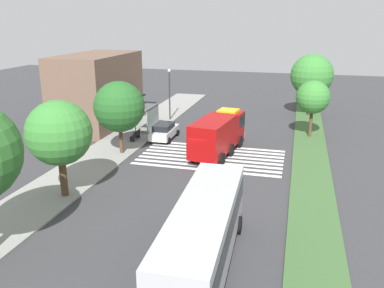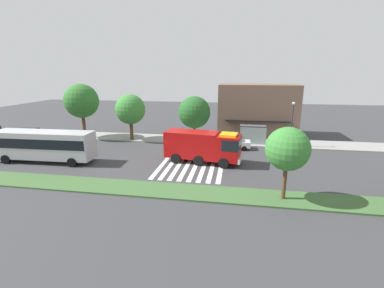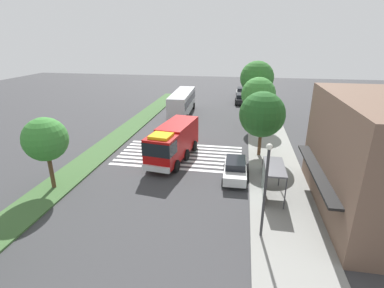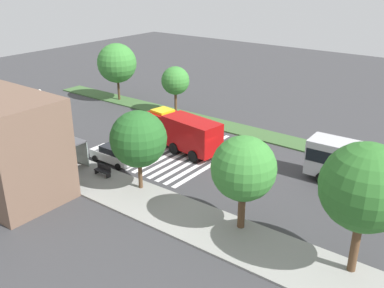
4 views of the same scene
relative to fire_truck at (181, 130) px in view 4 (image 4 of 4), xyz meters
The scene contains 15 objects.
ground_plane 3.74m from the fire_truck, behind, with size 120.00×120.00×0.00m, color #38383A.
sidewalk 10.29m from the fire_truck, 108.21° to the left, with size 60.00×4.64×0.14m, color gray.
median_strip 8.77m from the fire_truck, 111.66° to the right, with size 60.00×3.00×0.14m, color #3D6033.
crosswalk 2.35m from the fire_truck, 161.71° to the left, with size 6.75×12.37×0.01m.
fire_truck is the anchor object (origin of this frame).
parked_car_east 6.82m from the fire_truck, 64.75° to the left, with size 4.47×2.10×1.64m.
transit_bus 17.66m from the fire_truck, behind, with size 11.08×3.16×3.44m.
bus_stop_shelter 10.24m from the fire_truck, 56.99° to the left, with size 3.50×1.40×2.46m.
bench_near_shelter 8.86m from the fire_truck, 79.61° to the left, with size 1.60×0.50×0.90m.
street_lamp 13.14m from the fire_truck, 37.23° to the left, with size 0.36×0.36×5.86m.
sidewalk_tree_far_west 21.25m from the fire_truck, 156.69° to the left, with size 4.95×4.95×7.91m.
sidewalk_tree_west 14.61m from the fire_truck, 144.83° to the left, with size 4.28×4.28×6.52m.
sidewalk_tree_center 8.97m from the fire_truck, 106.64° to the left, with size 4.40×4.40×6.38m.
median_tree_far_west 10.92m from the fire_truck, 48.11° to the right, with size 3.30×3.30×5.66m.
median_tree_west 18.87m from the fire_truck, 25.31° to the right, with size 5.04×5.04×7.37m.
Camera 4 is at (-20.97, 29.68, 16.49)m, focal length 40.26 mm.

